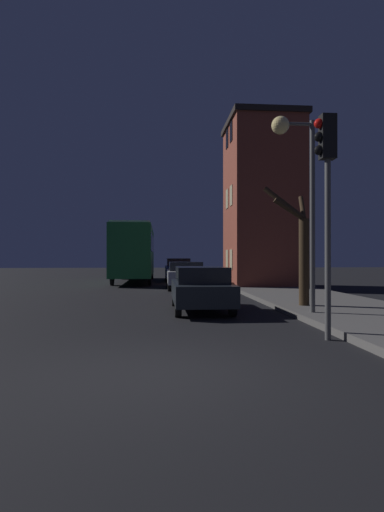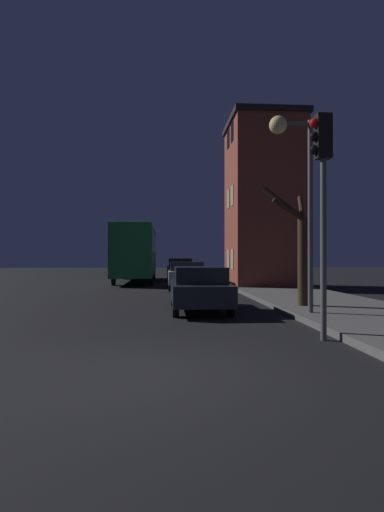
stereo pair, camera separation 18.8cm
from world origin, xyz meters
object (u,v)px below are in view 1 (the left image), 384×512
(streetlamp, at_px, (296,167))
(traffic_light, at_px, (326,179))
(bare_tree, at_px, (300,248))
(bus, at_px, (135,249))
(car_near_lane, at_px, (201,288))
(car_far_lane, at_px, (178,269))
(car_mid_lane, at_px, (185,274))

(streetlamp, relative_size, traffic_light, 1.18)
(streetlamp, bearing_deg, bare_tree, 66.22)
(bus, bearing_deg, car_near_lane, -78.74)
(streetlamp, distance_m, car_far_lane, 17.99)
(car_near_lane, bearing_deg, bus, 101.26)
(traffic_light, xyz_separation_m, bare_tree, (1.08, 4.48, -1.28))
(car_mid_lane, height_order, car_far_lane, car_far_lane)
(streetlamp, distance_m, car_mid_lane, 11.25)
(traffic_light, relative_size, bare_tree, 1.19)
(traffic_light, bearing_deg, car_far_lane, 95.83)
(bus, relative_size, car_far_lane, 2.67)
(car_far_lane, bearing_deg, traffic_light, -84.17)
(streetlamp, distance_m, bus, 17.77)
(car_near_lane, xyz_separation_m, car_far_lane, (0.00, 15.76, 0.12))
(car_near_lane, bearing_deg, traffic_light, -65.60)
(bus, bearing_deg, car_mid_lane, -64.36)
(streetlamp, height_order, car_near_lane, streetlamp)
(car_near_lane, height_order, car_far_lane, car_far_lane)
(traffic_light, height_order, bare_tree, traffic_light)
(bus, xyz_separation_m, car_far_lane, (3.00, 0.70, -1.39))
(streetlamp, xyz_separation_m, car_mid_lane, (-2.38, 10.46, -3.37))
(bus, relative_size, car_near_lane, 2.63)
(car_mid_lane, distance_m, car_far_lane, 7.05)
(bare_tree, bearing_deg, car_far_lane, 101.24)
(bare_tree, xyz_separation_m, car_far_lane, (-3.15, 15.86, -1.14))
(bus, distance_m, car_near_lane, 15.43)
(bus, xyz_separation_m, car_near_lane, (3.00, -15.06, -1.51))
(bus, bearing_deg, streetlamp, -72.11)
(bus, bearing_deg, car_far_lane, 13.17)
(streetlamp, relative_size, bare_tree, 1.40)
(traffic_light, height_order, car_near_lane, traffic_light)
(streetlamp, xyz_separation_m, car_far_lane, (-2.43, 17.51, -3.32))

